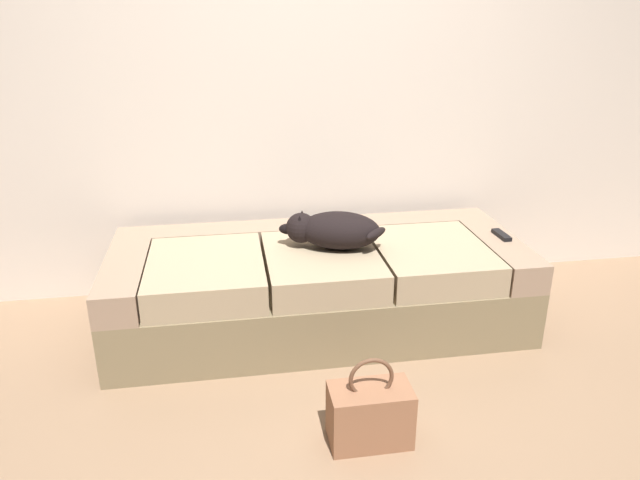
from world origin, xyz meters
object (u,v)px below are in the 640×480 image
at_px(dog_dark, 333,230).
at_px(tv_remote, 501,235).
at_px(couch, 318,285).
at_px(handbag, 370,414).

bearing_deg(dog_dark, tv_remote, -0.14).
height_order(couch, tv_remote, tv_remote).
height_order(couch, handbag, couch).
distance_m(couch, dog_dark, 0.33).
xyz_separation_m(couch, dog_dark, (0.07, -0.04, 0.32)).
distance_m(couch, handbag, 0.97).
bearing_deg(handbag, tv_remote, 44.43).
xyz_separation_m(tv_remote, handbag, (-0.94, -0.92, -0.34)).
distance_m(dog_dark, handbag, 1.01).
xyz_separation_m(dog_dark, handbag, (-0.02, -0.92, -0.42)).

